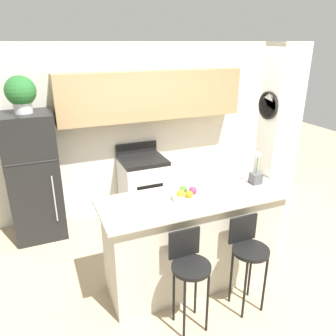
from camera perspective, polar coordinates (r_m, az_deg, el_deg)
ground_plane at (r=3.97m, az=4.27°, el=-18.77°), size 14.00×14.00×0.00m
wall_back at (r=5.06m, az=-4.65°, el=9.19°), size 5.60×0.38×2.55m
pillar_right at (r=4.13m, az=18.18°, el=2.20°), size 0.38×0.32×2.55m
counter_bar at (r=3.65m, az=4.51°, el=-12.33°), size 1.99×0.72×1.06m
refrigerator at (r=4.72m, az=-22.28°, el=-1.45°), size 0.65×0.66×1.72m
stove_range at (r=5.10m, az=-4.33°, el=-3.05°), size 0.66×0.64×1.07m
bar_stool_left at (r=3.09m, az=3.73°, el=-16.81°), size 0.36×0.36×0.97m
bar_stool_right at (r=3.37m, az=13.78°, el=-13.79°), size 0.36×0.36×0.97m
potted_plant_on_fridge at (r=4.45m, az=-24.27°, el=11.84°), size 0.37×0.37×0.46m
orchid_vase at (r=3.77m, az=15.08°, el=-1.03°), size 0.12×0.12×0.38m
fruit_bowl at (r=3.32m, az=3.25°, el=-4.70°), size 0.30×0.30×0.12m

